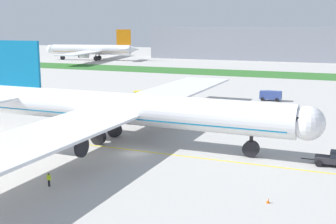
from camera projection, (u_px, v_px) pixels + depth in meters
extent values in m
plane|color=#ADAAA5|center=(133.00, 154.00, 64.57)|extent=(600.00, 600.00, 0.00)
cube|color=yellow|center=(138.00, 151.00, 66.07)|extent=(280.00, 0.36, 0.01)
cube|color=#2D6628|center=(272.00, 74.00, 170.11)|extent=(320.00, 24.00, 0.10)
cylinder|color=white|center=(129.00, 109.00, 69.39)|extent=(51.12, 5.15, 4.90)
cube|color=#0C6B9E|center=(129.00, 114.00, 69.55)|extent=(49.08, 4.75, 0.59)
sphere|color=white|center=(308.00, 123.00, 59.10)|extent=(4.66, 4.66, 4.66)
cube|color=#0C6B9E|center=(17.00, 64.00, 76.39)|extent=(9.20, 0.53, 7.85)
cube|color=white|center=(33.00, 92.00, 82.28)|extent=(5.66, 7.87, 0.34)
cube|color=white|center=(175.00, 90.00, 93.49)|extent=(11.46, 46.04, 0.39)
cylinder|color=#B7BABF|center=(162.00, 106.00, 83.83)|extent=(4.67, 2.72, 2.70)
cylinder|color=black|center=(173.00, 107.00, 82.94)|extent=(0.42, 2.83, 2.83)
cylinder|color=#B7BABF|center=(66.00, 144.00, 56.52)|extent=(4.67, 2.72, 2.70)
cylinder|color=black|center=(82.00, 146.00, 55.63)|extent=(0.42, 2.83, 2.83)
cylinder|color=black|center=(251.00, 142.00, 62.61)|extent=(0.51, 0.51, 1.90)
cylinder|color=black|center=(251.00, 149.00, 62.79)|extent=(2.33, 1.06, 2.33)
cylinder|color=black|center=(115.00, 125.00, 73.93)|extent=(0.51, 0.51, 1.90)
cylinder|color=black|center=(115.00, 130.00, 74.11)|extent=(2.33, 1.06, 2.33)
cylinder|color=black|center=(98.00, 131.00, 69.27)|extent=(0.51, 0.51, 1.90)
cylinder|color=black|center=(98.00, 137.00, 69.45)|extent=(2.33, 1.06, 2.33)
cube|color=black|center=(302.00, 118.00, 59.26)|extent=(1.73, 3.69, 0.88)
sphere|color=black|center=(38.00, 96.00, 78.90)|extent=(0.34, 0.34, 0.34)
sphere|color=black|center=(56.00, 98.00, 77.42)|extent=(0.34, 0.34, 0.34)
sphere|color=black|center=(75.00, 99.00, 75.93)|extent=(0.34, 0.34, 0.34)
sphere|color=black|center=(94.00, 101.00, 74.45)|extent=(0.34, 0.34, 0.34)
sphere|color=black|center=(115.00, 102.00, 72.96)|extent=(0.34, 0.34, 0.34)
sphere|color=black|center=(136.00, 104.00, 71.48)|extent=(0.34, 0.34, 0.34)
sphere|color=black|center=(158.00, 105.00, 69.99)|extent=(0.34, 0.34, 0.34)
sphere|color=black|center=(181.00, 107.00, 68.51)|extent=(0.34, 0.34, 0.34)
sphere|color=black|center=(205.00, 109.00, 67.02)|extent=(0.34, 0.34, 0.34)
sphere|color=black|center=(230.00, 111.00, 65.53)|extent=(0.34, 0.34, 0.34)
sphere|color=black|center=(256.00, 113.00, 64.05)|extent=(0.34, 0.34, 0.34)
cube|color=#26262B|center=(331.00, 160.00, 58.77)|extent=(4.08, 2.08, 0.75)
cube|color=black|center=(336.00, 154.00, 58.38)|extent=(1.47, 1.57, 0.90)
cylinder|color=black|center=(308.00, 159.00, 59.93)|extent=(1.80, 0.13, 0.12)
cylinder|color=black|center=(319.00, 163.00, 58.45)|extent=(0.90, 0.35, 0.90)
cylinder|color=black|center=(320.00, 159.00, 60.31)|extent=(0.90, 0.35, 0.90)
cylinder|color=black|center=(49.00, 183.00, 51.27)|extent=(0.12, 0.12, 0.82)
cylinder|color=#BFE519|center=(47.00, 177.00, 51.22)|extent=(0.10, 0.10, 0.52)
cylinder|color=black|center=(50.00, 183.00, 51.18)|extent=(0.12, 0.12, 0.82)
cylinder|color=#BFE519|center=(50.00, 178.00, 50.98)|extent=(0.10, 0.10, 0.52)
cube|color=#BFE519|center=(49.00, 177.00, 51.09)|extent=(0.46, 0.30, 0.58)
sphere|color=brown|center=(49.00, 174.00, 51.01)|extent=(0.22, 0.22, 0.22)
cube|color=#F2590C|center=(268.00, 203.00, 46.54)|extent=(0.36, 0.36, 0.03)
cone|color=#F2590C|center=(268.00, 200.00, 46.49)|extent=(0.28, 0.28, 0.55)
cylinder|color=white|center=(268.00, 200.00, 46.48)|extent=(0.17, 0.17, 0.06)
cube|color=yellow|center=(141.00, 95.00, 109.42)|extent=(4.15, 3.67, 2.05)
cube|color=yellow|center=(150.00, 95.00, 109.64)|extent=(2.24, 2.60, 1.87)
cube|color=#263347|center=(152.00, 94.00, 109.63)|extent=(0.98, 1.75, 0.82)
cylinder|color=black|center=(150.00, 98.00, 110.95)|extent=(0.94, 0.69, 0.90)
cylinder|color=black|center=(150.00, 100.00, 108.69)|extent=(0.94, 0.69, 0.90)
cylinder|color=black|center=(137.00, 99.00, 110.67)|extent=(0.94, 0.69, 0.90)
cylinder|color=black|center=(137.00, 100.00, 108.41)|extent=(0.94, 0.69, 0.90)
cube|color=#33478C|center=(273.00, 95.00, 109.86)|extent=(4.01, 2.17, 2.01)
cube|color=#33478C|center=(263.00, 95.00, 110.74)|extent=(1.60, 2.01, 1.94)
cube|color=#263347|center=(260.00, 93.00, 110.92)|extent=(0.14, 1.72, 0.85)
cylinder|color=black|center=(262.00, 99.00, 109.99)|extent=(0.91, 0.33, 0.90)
cylinder|color=black|center=(264.00, 98.00, 111.87)|extent=(0.91, 0.33, 0.90)
cylinder|color=black|center=(277.00, 100.00, 108.77)|extent=(0.91, 0.33, 0.90)
cylinder|color=black|center=(278.00, 99.00, 110.65)|extent=(0.91, 0.33, 0.90)
cylinder|color=white|center=(91.00, 50.00, 240.44)|extent=(43.73, 14.37, 5.12)
cube|color=orange|center=(91.00, 51.00, 240.61)|extent=(41.93, 13.60, 0.61)
sphere|color=white|center=(51.00, 49.00, 244.51)|extent=(4.87, 4.87, 4.87)
cone|color=white|center=(134.00, 49.00, 236.15)|extent=(6.44, 5.46, 4.35)
cube|color=orange|center=(124.00, 37.00, 235.97)|extent=(7.78, 2.19, 8.20)
cube|color=white|center=(123.00, 49.00, 231.99)|extent=(6.45, 9.04, 0.36)
cube|color=white|center=(128.00, 48.00, 241.89)|extent=(6.45, 9.04, 0.36)
cube|color=white|center=(80.00, 53.00, 218.73)|extent=(17.81, 40.43, 0.41)
cube|color=white|center=(108.00, 49.00, 261.63)|extent=(17.81, 40.43, 0.41)
cylinder|color=#B7BABF|center=(84.00, 55.00, 227.80)|extent=(5.36, 3.80, 2.82)
cylinder|color=black|center=(79.00, 55.00, 228.22)|extent=(1.05, 2.98, 2.96)
cylinder|color=#B7BABF|center=(101.00, 52.00, 253.62)|extent=(5.36, 3.80, 2.82)
cylinder|color=black|center=(97.00, 52.00, 254.04)|extent=(1.05, 2.98, 2.96)
cylinder|color=black|center=(63.00, 56.00, 244.02)|extent=(0.54, 0.54, 1.99)
cylinder|color=black|center=(63.00, 58.00, 244.21)|extent=(2.61, 1.59, 2.43)
cylinder|color=black|center=(96.00, 57.00, 237.91)|extent=(0.54, 0.54, 1.99)
cylinder|color=black|center=(96.00, 58.00, 238.10)|extent=(2.61, 1.59, 2.43)
cylinder|color=black|center=(99.00, 56.00, 243.11)|extent=(0.54, 0.54, 1.99)
cylinder|color=black|center=(99.00, 58.00, 243.30)|extent=(2.61, 1.59, 2.43)
cube|color=gray|center=(252.00, 43.00, 244.61)|extent=(113.78, 20.00, 18.00)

